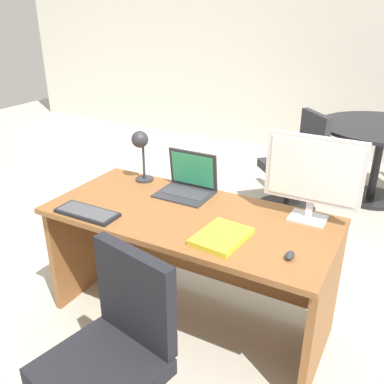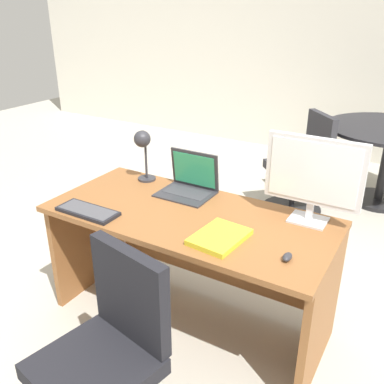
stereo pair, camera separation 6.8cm
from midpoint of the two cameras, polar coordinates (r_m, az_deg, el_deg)
The scene contains 12 objects.
ground at distance 3.98m, azimuth 9.74°, elevation -3.96°, with size 12.00×12.00×0.00m, color #B7B2A3.
back_wall at distance 5.69m, azimuth 18.82°, elevation 18.38°, with size 10.00×0.10×2.80m, color silver.
desk at distance 2.56m, azimuth -0.62°, elevation -7.02°, with size 1.64×0.76×0.75m.
monitor at distance 2.32m, azimuth 15.22°, elevation 2.50°, with size 0.51×0.16×0.48m.
laptop at distance 2.66m, azimuth -1.11°, elevation 1.62°, with size 0.33×0.27×0.26m.
keyboard at distance 2.48m, azimuth -14.69°, elevation -2.71°, with size 0.37×0.15×0.02m.
mouse at distance 2.05m, azimuth 12.11°, elevation -8.34°, with size 0.04×0.07×0.03m.
desk_lamp at distance 2.78m, azimuth -7.62°, elevation 6.18°, with size 0.12×0.14×0.35m.
book at distance 2.16m, azimuth 3.09°, elevation -6.02°, with size 0.25×0.32×0.03m.
office_chair at distance 2.04m, azimuth -11.71°, elevation -22.62°, with size 0.56×0.57×0.92m.
meeting_table at distance 4.52m, azimuth 23.58°, elevation 5.87°, with size 1.21×1.21×0.78m.
meeting_chair_near at distance 4.11m, azimuth 13.23°, elevation 2.62°, with size 0.66×0.65×0.94m.
Camera 1 is at (1.05, -1.87, 1.85)m, focal length 39.64 mm.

